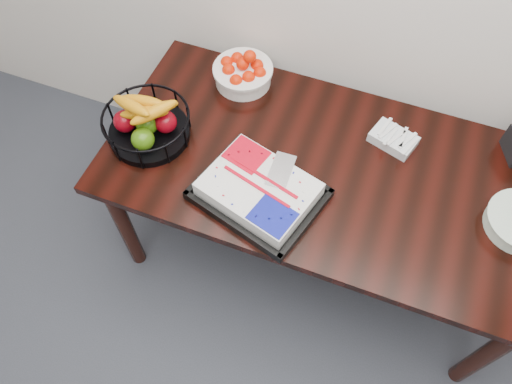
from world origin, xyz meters
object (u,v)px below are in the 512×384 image
(cake_tray, at_px, (259,191))
(table, at_px, (325,179))
(tangerine_bowl, at_px, (243,70))
(fruit_basket, at_px, (147,123))

(cake_tray, bearing_deg, table, 47.40)
(table, distance_m, cake_tray, 0.34)
(tangerine_bowl, bearing_deg, cake_tray, -62.56)
(table, relative_size, tangerine_bowl, 6.78)
(fruit_basket, bearing_deg, table, 8.43)
(cake_tray, distance_m, tangerine_bowl, 0.61)
(tangerine_bowl, distance_m, fruit_basket, 0.49)
(table, height_order, tangerine_bowl, tangerine_bowl)
(table, xyz_separation_m, tangerine_bowl, (-0.49, 0.32, 0.16))
(cake_tray, relative_size, tangerine_bowl, 2.03)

